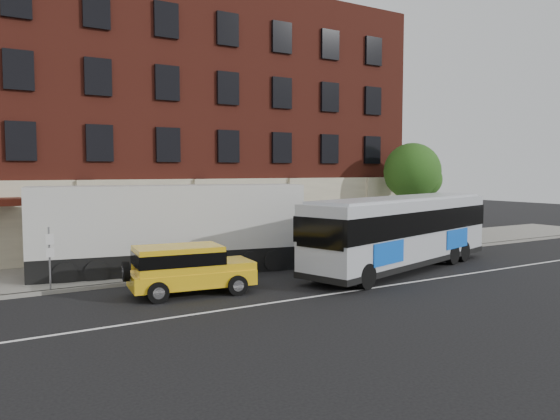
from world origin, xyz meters
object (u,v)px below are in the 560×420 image
sign_pole (50,255)px  shipping_container (171,230)px  city_bus (402,230)px  street_tree (413,174)px  yellow_suv (186,266)px

sign_pole → shipping_container: (5.28, 1.38, 0.50)m
city_bus → shipping_container: bearing=153.9°
street_tree → sign_pole: bearing=-171.4°
city_bus → yellow_suv: size_ratio=2.56×
city_bus → yellow_suv: city_bus is taller
street_tree → shipping_container: street_tree is taller
city_bus → yellow_suv: 10.52m
street_tree → city_bus: 10.16m
city_bus → shipping_container: size_ratio=1.04×
sign_pole → street_tree: 22.49m
street_tree → city_bus: size_ratio=0.49×
sign_pole → yellow_suv: sign_pole is taller
city_bus → street_tree: bearing=42.2°
sign_pole → shipping_container: shipping_container is taller
shipping_container → yellow_suv: bearing=-103.2°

